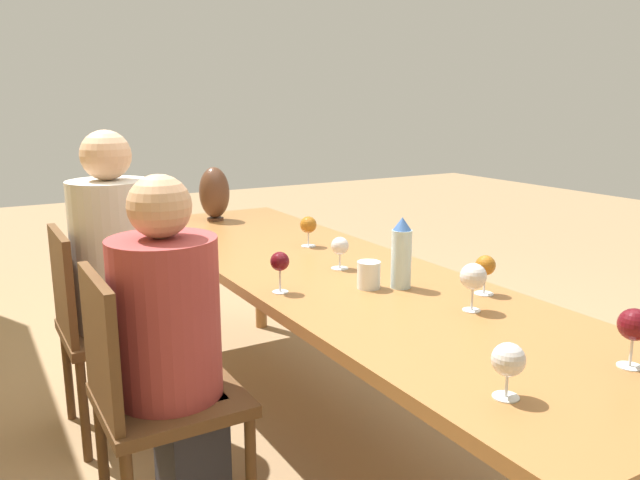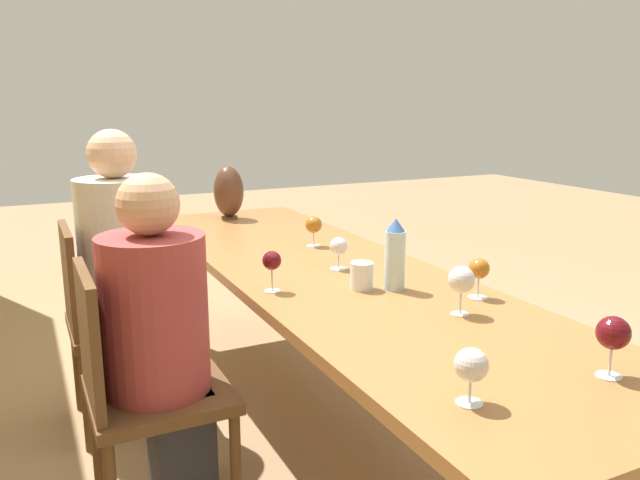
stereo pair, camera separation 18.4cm
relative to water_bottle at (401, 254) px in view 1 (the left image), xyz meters
The scene contains 16 objects.
ground_plane 0.91m from the water_bottle, 14.96° to the left, with size 14.00×14.00×0.00m, color #937551.
dining_table 0.38m from the water_bottle, 14.96° to the left, with size 2.88×0.80×0.73m.
water_bottle is the anchor object (origin of this frame).
water_tumbler 0.14m from the water_bottle, 63.19° to the left, with size 0.08×0.08×0.10m.
vase 1.52m from the water_bottle, ahead, with size 0.16×0.16×0.29m.
wine_glass_0 0.29m from the water_bottle, 135.93° to the right, with size 0.07×0.07×0.14m.
wine_glass_1 0.32m from the water_bottle, behind, with size 0.08×0.08×0.15m.
wine_glass_2 0.83m from the water_bottle, behind, with size 0.08×0.08×0.15m.
wine_glass_3 0.33m from the water_bottle, ahead, with size 0.07×0.07×0.13m.
wine_glass_4 0.85m from the water_bottle, 158.61° to the left, with size 0.08×0.08×0.13m.
wine_glass_5 0.43m from the water_bottle, 67.47° to the left, with size 0.07×0.07×0.14m.
wine_glass_6 0.72m from the water_bottle, ahead, with size 0.08×0.08×0.14m.
chair_near 0.96m from the water_bottle, 80.96° to the left, with size 0.44×0.44×0.88m.
chair_far 1.27m from the water_bottle, 45.61° to the left, with size 0.44×0.44×0.88m.
person_near 0.83m from the water_bottle, 80.05° to the left, with size 0.34×0.34×1.16m.
person_far 1.18m from the water_bottle, 42.88° to the left, with size 0.33×0.33×1.26m.
Camera 1 is at (-2.01, 1.23, 1.38)m, focal length 35.00 mm.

